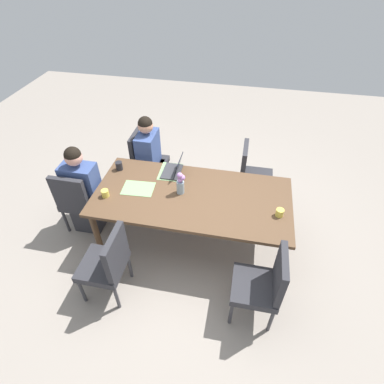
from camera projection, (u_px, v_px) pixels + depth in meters
ground_plane at (192, 237)px, 3.90m from camera, size 10.00×10.00×0.00m
dining_table at (192, 200)px, 3.47m from camera, size 2.21×1.07×0.72m
chair_near_left_near at (146, 159)px, 4.34m from camera, size 0.44×0.44×0.90m
person_near_left_near at (149, 160)px, 4.27m from camera, size 0.36×0.40×1.19m
chair_head_right_left_mid at (78, 199)px, 3.71m from camera, size 0.44×0.44×0.90m
person_head_right_left_mid at (85, 194)px, 3.74m from camera, size 0.40×0.36×1.19m
chair_far_left_far at (108, 262)px, 3.02m from camera, size 0.44×0.44×0.90m
chair_near_right_near at (251, 173)px, 4.10m from camera, size 0.44×0.44×0.90m
chair_far_right_mid at (264, 283)px, 2.84m from camera, size 0.44×0.44×0.90m
flower_vase at (180, 183)px, 3.37m from camera, size 0.10×0.09×0.28m
placemat_near_left_near at (170, 172)px, 3.75m from camera, size 0.27×0.37×0.00m
placemat_head_right_left_mid at (138, 188)px, 3.51m from camera, size 0.38×0.28×0.00m
laptop_near_left_near at (174, 170)px, 3.71m from camera, size 0.22×0.32×0.21m
coffee_mug_near_left at (105, 193)px, 3.39m from camera, size 0.08×0.08×0.08m
coffee_mug_near_right at (280, 213)px, 3.16m from camera, size 0.08×0.08×0.08m
coffee_mug_centre_left at (119, 166)px, 3.75m from camera, size 0.08×0.08×0.11m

